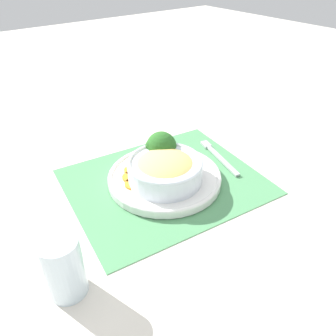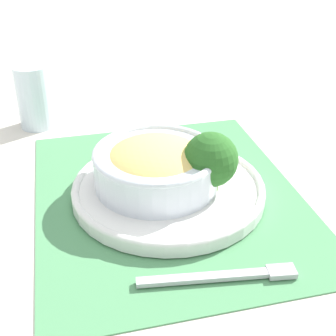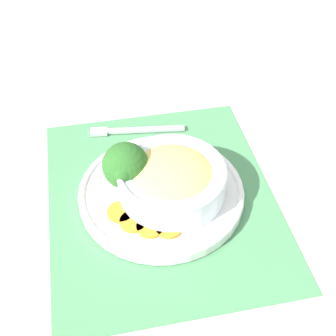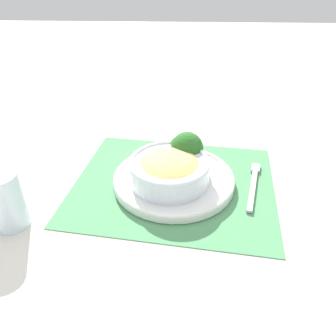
# 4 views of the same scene
# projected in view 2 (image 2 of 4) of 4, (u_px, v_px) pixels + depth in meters

# --- Properties ---
(ground_plane) EXTENTS (4.00, 4.00, 0.00)m
(ground_plane) POSITION_uv_depth(u_px,v_px,m) (168.00, 197.00, 0.68)
(ground_plane) COLOR beige
(placemat) EXTENTS (0.50, 0.43, 0.00)m
(placemat) POSITION_uv_depth(u_px,v_px,m) (168.00, 196.00, 0.68)
(placemat) COLOR #4C8C59
(placemat) RESTS_ON ground_plane
(plate) EXTENTS (0.28, 0.28, 0.02)m
(plate) POSITION_uv_depth(u_px,v_px,m) (168.00, 188.00, 0.67)
(plate) COLOR white
(plate) RESTS_ON placemat
(bowl) EXTENTS (0.18, 0.18, 0.06)m
(bowl) POSITION_uv_depth(u_px,v_px,m) (156.00, 164.00, 0.65)
(bowl) COLOR silver
(bowl) RESTS_ON plate
(broccoli_floret) EXTENTS (0.08, 0.08, 0.09)m
(broccoli_floret) POSITION_uv_depth(u_px,v_px,m) (210.00, 159.00, 0.64)
(broccoli_floret) COLOR #84AD5B
(broccoli_floret) RESTS_ON plate
(carrot_slice_near) EXTENTS (0.04, 0.04, 0.01)m
(carrot_slice_near) POSITION_uv_depth(u_px,v_px,m) (209.00, 165.00, 0.71)
(carrot_slice_near) COLOR orange
(carrot_slice_near) RESTS_ON plate
(carrot_slice_middle) EXTENTS (0.04, 0.04, 0.01)m
(carrot_slice_middle) POSITION_uv_depth(u_px,v_px,m) (194.00, 159.00, 0.73)
(carrot_slice_middle) COLOR orange
(carrot_slice_middle) RESTS_ON plate
(carrot_slice_far) EXTENTS (0.04, 0.04, 0.01)m
(carrot_slice_far) POSITION_uv_depth(u_px,v_px,m) (177.00, 156.00, 0.74)
(carrot_slice_far) COLOR orange
(carrot_slice_far) RESTS_ON plate
(carrot_slice_extra) EXTENTS (0.04, 0.04, 0.01)m
(carrot_slice_extra) POSITION_uv_depth(u_px,v_px,m) (158.00, 157.00, 0.73)
(carrot_slice_extra) COLOR orange
(carrot_slice_extra) RESTS_ON plate
(water_glass) EXTENTS (0.07, 0.07, 0.12)m
(water_glass) POSITION_uv_depth(u_px,v_px,m) (35.00, 100.00, 0.86)
(water_glass) COLOR silver
(water_glass) RESTS_ON ground_plane
(fork) EXTENTS (0.06, 0.18, 0.01)m
(fork) POSITION_uv_depth(u_px,v_px,m) (233.00, 275.00, 0.53)
(fork) COLOR #B7B7BC
(fork) RESTS_ON placemat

